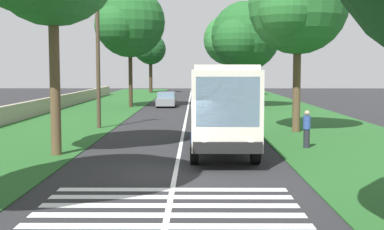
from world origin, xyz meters
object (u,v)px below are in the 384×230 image
(roadside_tree_left_3, at_px, (129,24))
(roadside_tree_right_1, at_px, (244,38))
(coach_bus, at_px, (220,101))
(roadside_tree_right_3, at_px, (295,8))
(roadside_tree_right_2, at_px, (228,41))
(pedestrian, at_px, (307,129))
(utility_pole, at_px, (98,56))
(trailing_car_0, at_px, (209,107))
(trailing_car_1, at_px, (166,100))
(roadside_tree_left_1, at_px, (150,50))

(roadside_tree_left_3, height_order, roadside_tree_right_1, roadside_tree_left_3)
(coach_bus, height_order, roadside_tree_right_3, roadside_tree_right_3)
(roadside_tree_right_2, bearing_deg, pedestrian, -179.03)
(roadside_tree_right_2, height_order, utility_pole, roadside_tree_right_2)
(roadside_tree_right_2, height_order, roadside_tree_right_3, roadside_tree_right_2)
(roadside_tree_left_3, xyz_separation_m, roadside_tree_right_1, (0.49, -10.79, -1.24))
(trailing_car_0, relative_size, trailing_car_1, 1.00)
(roadside_tree_right_1, xyz_separation_m, roadside_tree_right_2, (19.58, 0.32, 0.77))
(trailing_car_0, height_order, roadside_tree_right_3, roadside_tree_right_3)
(trailing_car_0, xyz_separation_m, roadside_tree_left_3, (8.40, 7.33, 7.09))
(roadside_tree_right_1, xyz_separation_m, roadside_tree_right_3, (-19.60, -1.04, 0.49))
(roadside_tree_right_2, distance_m, utility_pole, 39.06)
(coach_bus, distance_m, trailing_car_1, 26.49)
(roadside_tree_right_1, relative_size, utility_pole, 1.19)
(roadside_tree_left_3, bearing_deg, roadside_tree_right_1, -87.42)
(coach_bus, relative_size, pedestrian, 6.60)
(trailing_car_1, height_order, roadside_tree_right_1, roadside_tree_right_1)
(utility_pole, bearing_deg, trailing_car_0, -37.10)
(roadside_tree_left_1, bearing_deg, roadside_tree_left_3, -178.67)
(coach_bus, relative_size, roadside_tree_right_1, 1.13)
(trailing_car_0, relative_size, roadside_tree_right_3, 0.43)
(coach_bus, relative_size, utility_pole, 1.35)
(roadside_tree_left_3, height_order, roadside_tree_right_2, roadside_tree_left_3)
(coach_bus, height_order, roadside_tree_left_1, roadside_tree_left_1)
(coach_bus, relative_size, roadside_tree_left_1, 1.25)
(roadside_tree_right_3, bearing_deg, trailing_car_0, 22.83)
(coach_bus, height_order, trailing_car_1, coach_bus)
(coach_bus, height_order, roadside_tree_right_2, roadside_tree_right_2)
(utility_pole, bearing_deg, roadside_tree_right_1, -29.95)
(roadside_tree_left_1, bearing_deg, pedestrian, -167.90)
(trailing_car_0, bearing_deg, trailing_car_1, 22.75)
(roadside_tree_left_1, relative_size, roadside_tree_right_3, 0.90)
(trailing_car_1, distance_m, roadside_tree_right_2, 21.49)
(utility_pole, bearing_deg, roadside_tree_left_1, 1.32)
(roadside_tree_left_3, height_order, pedestrian, roadside_tree_left_3)
(coach_bus, bearing_deg, trailing_car_1, 8.47)
(roadside_tree_left_1, distance_m, utility_pole, 47.90)
(roadside_tree_left_1, relative_size, roadside_tree_right_2, 0.83)
(roadside_tree_left_1, xyz_separation_m, roadside_tree_left_3, (-30.29, -0.70, 1.30))
(roadside_tree_right_3, relative_size, pedestrian, 5.87)
(coach_bus, relative_size, trailing_car_0, 2.60)
(trailing_car_0, distance_m, utility_pole, 12.05)
(utility_pole, bearing_deg, roadside_tree_right_3, -97.80)
(coach_bus, distance_m, pedestrian, 4.09)
(roadside_tree_right_1, distance_m, roadside_tree_right_2, 19.60)
(roadside_tree_right_1, xyz_separation_m, utility_pole, (-18.04, 10.39, -2.18))
(trailing_car_1, bearing_deg, pedestrian, -163.48)
(roadside_tree_left_3, distance_m, roadside_tree_right_3, 22.50)
(coach_bus, height_order, roadside_tree_left_3, roadside_tree_left_3)
(roadside_tree_right_1, relative_size, roadside_tree_right_2, 0.92)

